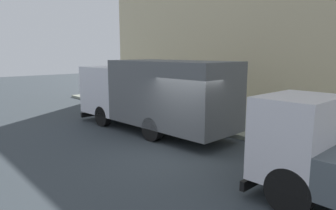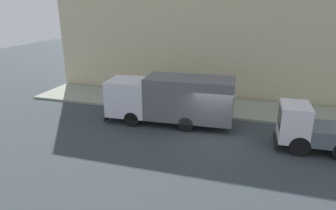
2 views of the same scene
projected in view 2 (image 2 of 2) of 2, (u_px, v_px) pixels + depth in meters
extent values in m
plane|color=#353C42|center=(212.00, 137.00, 17.35)|extent=(80.00, 80.00, 0.00)
cube|color=gray|center=(223.00, 107.00, 21.95)|extent=(4.24, 30.00, 0.16)
cube|color=beige|center=(233.00, 20.00, 22.36)|extent=(0.50, 30.00, 12.23)
cube|color=silver|center=(129.00, 96.00, 19.44)|extent=(2.55, 2.66, 2.23)
cube|color=black|center=(112.00, 91.00, 19.63)|extent=(2.03, 0.17, 1.25)
cube|color=#595C60|center=(189.00, 98.00, 18.49)|extent=(2.71, 5.50, 2.59)
cube|color=black|center=(112.00, 114.00, 20.16)|extent=(2.32, 0.25, 0.24)
cylinder|color=black|center=(132.00, 119.00, 18.71)|extent=(0.35, 0.95, 0.94)
cylinder|color=black|center=(142.00, 108.00, 20.66)|extent=(0.35, 0.95, 0.94)
cylinder|color=black|center=(186.00, 124.00, 17.94)|extent=(0.35, 0.95, 0.94)
cylinder|color=black|center=(192.00, 112.00, 19.88)|extent=(0.35, 0.95, 0.94)
cube|color=white|center=(294.00, 122.00, 15.62)|extent=(2.07, 1.52, 1.90)
cube|color=black|center=(280.00, 116.00, 15.72)|extent=(1.70, 0.11, 1.06)
cube|color=black|center=(275.00, 140.00, 16.20)|extent=(1.95, 0.18, 0.24)
cylinder|color=black|center=(299.00, 146.00, 15.07)|extent=(0.33, 1.05, 1.04)
cylinder|color=black|center=(295.00, 132.00, 16.64)|extent=(0.33, 1.05, 1.04)
cylinder|color=black|center=(335.00, 136.00, 16.14)|extent=(0.33, 1.05, 1.04)
cylinder|color=black|center=(188.00, 94.00, 23.54)|extent=(0.31, 0.31, 0.84)
cylinder|color=#49834E|center=(188.00, 85.00, 23.31)|extent=(0.41, 0.41, 0.56)
sphere|color=#8B7052|center=(188.00, 80.00, 23.18)|extent=(0.21, 0.21, 0.21)
cylinder|color=brown|center=(164.00, 89.00, 24.76)|extent=(0.30, 0.30, 0.79)
cylinder|color=#43863E|center=(164.00, 81.00, 24.53)|extent=(0.40, 0.40, 0.64)
sphere|color=#916A49|center=(164.00, 76.00, 24.39)|extent=(0.21, 0.21, 0.21)
cylinder|color=#514941|center=(132.00, 99.00, 22.25)|extent=(0.39, 0.39, 0.88)
cylinder|color=tan|center=(132.00, 89.00, 22.01)|extent=(0.52, 0.52, 0.60)
sphere|color=#966242|center=(131.00, 83.00, 21.87)|extent=(0.23, 0.23, 0.23)
cone|color=orange|center=(127.00, 98.00, 22.71)|extent=(0.46, 0.46, 0.65)
cylinder|color=#4C5156|center=(174.00, 93.00, 20.74)|extent=(0.08, 0.08, 2.56)
cube|color=blue|center=(174.00, 78.00, 20.41)|extent=(0.44, 0.03, 0.36)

